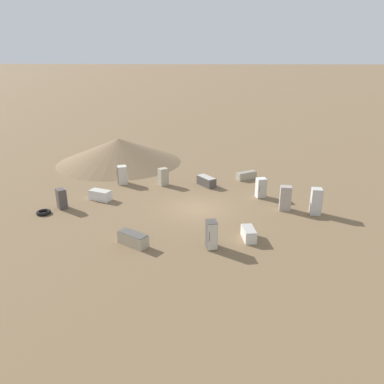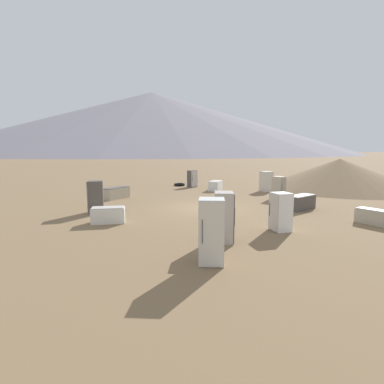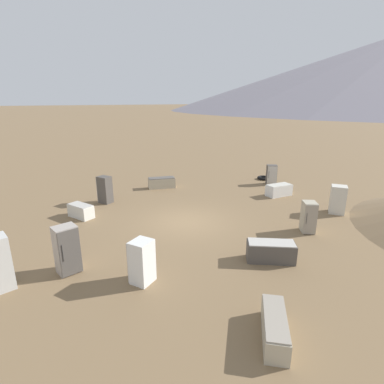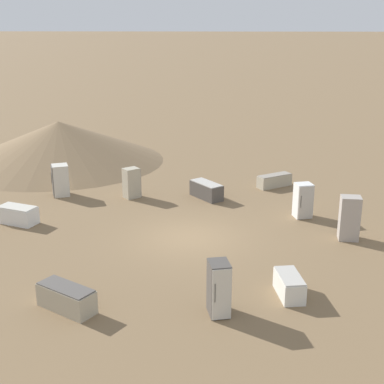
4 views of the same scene
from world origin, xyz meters
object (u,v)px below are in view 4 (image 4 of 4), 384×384
discarded_fridge_6 (274,181)px  discarded_fridge_7 (60,180)px  discarded_fridge_4 (66,298)px  discarded_fridge_10 (349,218)px  discarded_fridge_0 (18,215)px  discarded_fridge_1 (219,289)px  discarded_fridge_2 (289,285)px  discarded_fridge_3 (206,190)px  discarded_fridge_5 (303,201)px  discarded_fridge_9 (132,183)px

discarded_fridge_6 → discarded_fridge_7: bearing=-112.4°
discarded_fridge_4 → discarded_fridge_10: size_ratio=1.11×
discarded_fridge_0 → discarded_fridge_6: 12.81m
discarded_fridge_0 → discarded_fridge_1: (6.95, 8.56, 0.44)m
discarded_fridge_7 → discarded_fridge_10: bearing=-132.0°
discarded_fridge_2 → discarded_fridge_6: (-11.67, 0.61, -0.03)m
discarded_fridge_3 → discarded_fridge_5: discarded_fridge_5 is taller
discarded_fridge_2 → discarded_fridge_7: 13.88m
discarded_fridge_3 → discarded_fridge_10: (4.86, 5.71, 0.49)m
discarded_fridge_0 → discarded_fridge_2: discarded_fridge_0 is taller
discarded_fridge_0 → discarded_fridge_9: (-3.75, 4.26, 0.36)m
discarded_fridge_0 → discarded_fridge_1: bearing=70.8°
discarded_fridge_10 → discarded_fridge_5: bearing=125.1°
discarded_fridge_6 → discarded_fridge_10: bearing=-15.4°
discarded_fridge_0 → discarded_fridge_3: size_ratio=0.97×
discarded_fridge_7 → discarded_fridge_2: bearing=-155.1°
discarded_fridge_5 → discarded_fridge_7: discarded_fridge_7 is taller
discarded_fridge_7 → discarded_fridge_6: bearing=-100.3°
discarded_fridge_2 → discarded_fridge_4: 6.79m
discarded_fridge_2 → discarded_fridge_6: bearing=77.8°
discarded_fridge_4 → discarded_fridge_2: bearing=131.7°
discarded_fridge_6 → discarded_fridge_5: bearing=-23.2°
discarded_fridge_5 → discarded_fridge_7: size_ratio=0.98×
discarded_fridge_2 → discarded_fridge_6: 11.69m
discarded_fridge_6 → discarded_fridge_7: discarded_fridge_7 is taller
discarded_fridge_7 → discarded_fridge_5: bearing=-123.4°
discarded_fridge_0 → discarded_fridge_10: bearing=105.7°
discarded_fridge_0 → discarded_fridge_6: bearing=137.5°
discarded_fridge_2 → discarded_fridge_6: size_ratio=0.80×
discarded_fridge_3 → discarded_fridge_10: size_ratio=1.06×
discarded_fridge_3 → discarded_fridge_7: discarded_fridge_7 is taller
discarded_fridge_5 → discarded_fridge_10: size_ratio=0.87×
discarded_fridge_7 → discarded_fridge_1: bearing=-165.4°
discarded_fridge_2 → discarded_fridge_5: bearing=69.5°
discarded_fridge_2 → discarded_fridge_4: size_ratio=0.77×
discarded_fridge_1 → discarded_fridge_9: bearing=-81.2°
discarded_fridge_4 → discarded_fridge_9: size_ratio=1.34×
discarded_fridge_2 → discarded_fridge_10: discarded_fridge_10 is taller
discarded_fridge_6 → discarded_fridge_7: (2.06, -10.63, 0.45)m
discarded_fridge_1 → discarded_fridge_4: size_ratio=0.83×
discarded_fridge_2 → discarded_fridge_3: 10.02m
discarded_fridge_5 → discarded_fridge_6: bearing=-94.5°
discarded_fridge_3 → discarded_fridge_4: size_ratio=0.95×
discarded_fridge_5 → discarded_fridge_10: discarded_fridge_10 is taller
discarded_fridge_4 → discarded_fridge_10: bearing=153.4°
discarded_fridge_6 → discarded_fridge_1: bearing=-45.6°
discarded_fridge_1 → discarded_fridge_4: 4.52m
discarded_fridge_5 → discarded_fridge_9: size_ratio=1.04×
discarded_fridge_0 → discarded_fridge_5: (-1.41, 12.16, 0.39)m
discarded_fridge_2 → discarded_fridge_3: (-9.60, -2.86, 0.04)m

